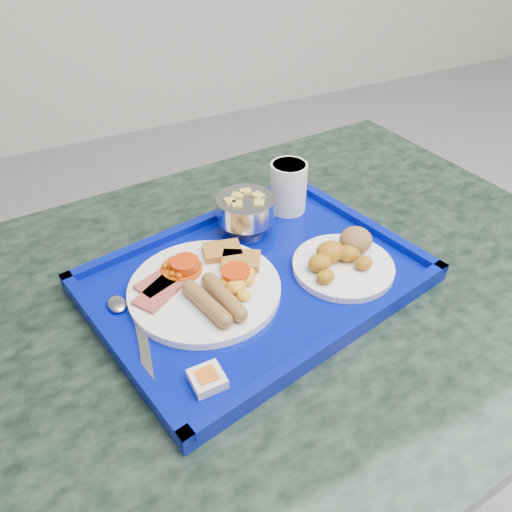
{
  "coord_description": "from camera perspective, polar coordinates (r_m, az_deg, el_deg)",
  "views": [
    {
      "loc": [
        -1.16,
        0.17,
        1.27
      ],
      "look_at": [
        -0.89,
        0.69,
        0.81
      ],
      "focal_mm": 35.0,
      "sensor_mm": 36.0,
      "label": 1
    }
  ],
  "objects": [
    {
      "name": "table",
      "position": [
        0.91,
        -0.89,
        -13.08
      ],
      "size": [
        1.26,
        0.89,
        0.75
      ],
      "rotation": [
        0.0,
        0.0,
        0.08
      ],
      "color": "slate",
      "rests_on": "floor"
    },
    {
      "name": "tray",
      "position": [
        0.78,
        0.0,
        -2.67
      ],
      "size": [
        0.55,
        0.44,
        0.03
      ],
      "rotation": [
        0.0,
        0.0,
        0.2
      ],
      "color": "#030E90",
      "rests_on": "table"
    },
    {
      "name": "main_plate",
      "position": [
        0.74,
        -5.51,
        -3.32
      ],
      "size": [
        0.23,
        0.23,
        0.04
      ],
      "rotation": [
        0.0,
        0.0,
        0.06
      ],
      "color": "white",
      "rests_on": "tray"
    },
    {
      "name": "bread_plate",
      "position": [
        0.79,
        9.97,
        -0.29
      ],
      "size": [
        0.16,
        0.16,
        0.05
      ],
      "rotation": [
        0.0,
        0.0,
        0.3
      ],
      "color": "white",
      "rests_on": "tray"
    },
    {
      "name": "fruit_bowl",
      "position": [
        0.84,
        -1.19,
        5.34
      ],
      "size": [
        0.1,
        0.1,
        0.07
      ],
      "color": "#ACACAE",
      "rests_on": "tray"
    },
    {
      "name": "juice_cup",
      "position": [
        0.9,
        3.7,
        8.02
      ],
      "size": [
        0.07,
        0.07,
        0.09
      ],
      "color": "white",
      "rests_on": "tray"
    },
    {
      "name": "spoon",
      "position": [
        0.73,
        -14.92,
        -6.33
      ],
      "size": [
        0.04,
        0.16,
        0.01
      ],
      "rotation": [
        0.0,
        0.0,
        -0.15
      ],
      "color": "#ACACAE",
      "rests_on": "tray"
    },
    {
      "name": "knife",
      "position": [
        0.7,
        -12.78,
        -9.21
      ],
      "size": [
        0.05,
        0.19,
        0.0
      ],
      "primitive_type": "cube",
      "rotation": [
        0.0,
        0.0,
        -0.2
      ],
      "color": "#ACACAE",
      "rests_on": "tray"
    },
    {
      "name": "jam_packet",
      "position": [
        0.63,
        -5.58,
        -13.8
      ],
      "size": [
        0.04,
        0.04,
        0.02
      ],
      "rotation": [
        0.0,
        0.0,
        0.0
      ],
      "color": "silver",
      "rests_on": "tray"
    }
  ]
}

